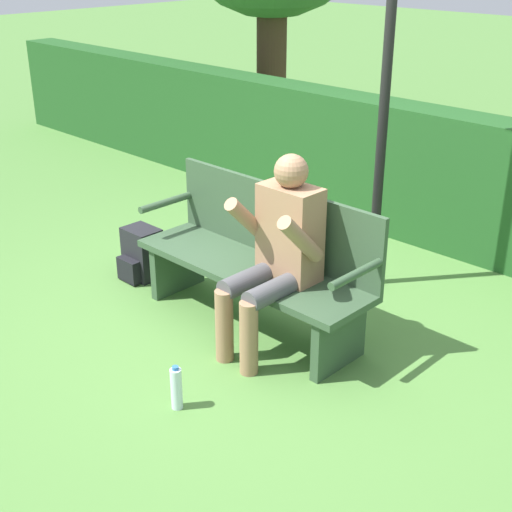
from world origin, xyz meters
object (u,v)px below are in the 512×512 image
park_bench (258,259)px  water_bottle (176,388)px  person_seated (278,248)px  backpack (141,255)px  signpost (387,64)px

park_bench → water_bottle: size_ratio=6.47×
park_bench → person_seated: size_ratio=1.40×
park_bench → backpack: park_bench is taller
signpost → person_seated: bearing=-85.9°
water_bottle → signpost: 2.49m
park_bench → person_seated: 0.38m
person_seated → signpost: (-0.08, 1.13, 0.94)m
person_seated → backpack: bearing=179.9°
signpost → backpack: bearing=-139.3°
backpack → signpost: signpost is taller
water_bottle → signpost: signpost is taller
park_bench → signpost: size_ratio=0.59×
water_bottle → backpack: bearing=148.8°
park_bench → water_bottle: park_bench is taller
park_bench → person_seated: (0.29, -0.13, 0.21)m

